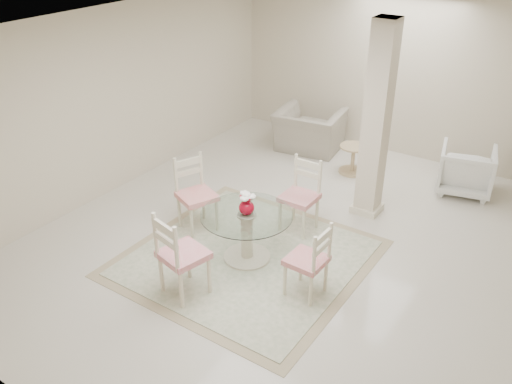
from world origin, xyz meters
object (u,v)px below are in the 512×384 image
Objects in this scene: dining_chair_west at (194,188)px; dining_chair_north at (302,190)px; side_table at (353,160)px; dining_chair_south at (177,251)px; armchair_white at (466,170)px; column at (376,122)px; dining_chair_east at (312,257)px; dining_table at (247,236)px; red_vase at (247,204)px; recliner_taupe at (309,130)px.

dining_chair_north is at bearing -33.53° from dining_chair_west.
dining_chair_south is at bearing -93.63° from side_table.
dining_chair_west is 0.97× the size of dining_chair_south.
dining_chair_west reaches higher than armchair_white.
column is 2.66× the size of dining_chair_east.
dining_table is at bearing -99.02° from dining_chair_east.
red_vase is at bearing -88.53° from dining_chair_south.
dining_chair_west is at bearing 167.55° from dining_table.
dining_chair_north is 2.35× the size of side_table.
dining_chair_west is 3.15m from recliner_taupe.
recliner_taupe is (-0.01, 3.14, -0.23)m from dining_chair_west.
dining_chair_west reaches higher than dining_chair_east.
dining_table is at bearing 98.76° from recliner_taupe.
column is at bearing 68.55° from red_vase.
dining_chair_east is 2.16× the size of side_table.
dining_chair_south reaches higher than side_table.
side_table is (0.25, 3.95, -0.39)m from dining_chair_south.
recliner_taupe is (-1.76, 1.44, -0.99)m from column.
column is 2.33× the size of dining_chair_south.
dining_table is 3.51m from recliner_taupe.
column is 1.33m from dining_chair_north.
dining_chair_west is at bearing 35.56° from armchair_white.
dining_table is 2.37× the size of side_table.
column is 2.46× the size of dining_chair_north.
dining_chair_west is 2.94m from side_table.
dining_chair_east is at bearing -11.00° from red_vase.
recliner_taupe is (-1.20, 2.36, -0.22)m from dining_chair_north.
dining_chair_west is at bearing -146.61° from dining_chair_north.
dining_chair_south reaches higher than dining_table.
red_vase is 0.26× the size of dining_chair_north.
dining_table is 0.46m from red_vase.
red_vase reaches higher than dining_table.
side_table is (0.04, 2.94, -0.11)m from dining_table.
dining_chair_west is at bearing 167.54° from red_vase.
dining_chair_north is at bearing 109.02° from recliner_taupe.
dining_chair_west reaches higher than dining_table.
dining_chair_north is 1.39× the size of armchair_white.
red_vase is 0.28× the size of dining_chair_east.
dining_chair_south is at bearing -101.75° from dining_table.
armchair_white is 1.72m from side_table.
recliner_taupe is at bearing 140.74° from column.
column is at bearing 132.85° from recliner_taupe.
dining_chair_south is (-0.21, -1.00, -0.17)m from red_vase.
recliner_taupe is at bearing 116.99° from dining_chair_north.
dining_chair_east is 2.04m from dining_chair_west.
dining_chair_north is (-0.56, -0.92, -0.77)m from column.
recliner_taupe reaches higher than dining_table.
column is at bearing 58.54° from dining_chair_north.
column is 2.39× the size of dining_chair_west.
armchair_white is at bearing 170.82° from recliner_taupe.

